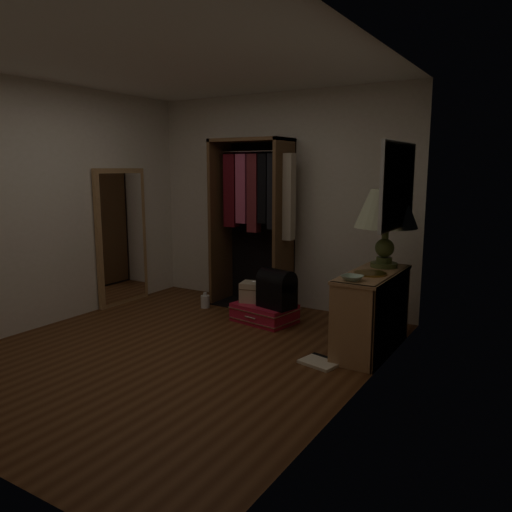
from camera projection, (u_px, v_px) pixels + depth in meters
name	position (u px, v px, depth m)	size (l,w,h in m)	color
ground	(176.00, 352.00, 4.68)	(4.00, 4.00, 0.00)	#532F17
room_walls	(181.00, 191.00, 4.42)	(3.52, 4.02, 2.60)	silver
console_bookshelf	(372.00, 309.00, 4.70)	(0.42, 1.12, 0.75)	#A87A51
open_wardrobe	(256.00, 208.00, 6.06)	(1.06, 0.50, 2.05)	brown
floor_mirror	(122.00, 237.00, 6.25)	(0.06, 0.80, 1.70)	#AA8052
pink_suitcase	(264.00, 313.00, 5.59)	(0.74, 0.58, 0.20)	red
train_case	(256.00, 292.00, 5.65)	(0.38, 0.30, 0.24)	#C1B194
black_bag	(277.00, 288.00, 5.41)	(0.44, 0.34, 0.43)	black
table_lamp	(386.00, 210.00, 4.78)	(0.78, 0.78, 0.75)	#455629
brass_tray	(370.00, 273.00, 4.53)	(0.32, 0.32, 0.02)	olive
ceramic_bowl	(352.00, 278.00, 4.28)	(0.18, 0.18, 0.04)	#A6C7AE
white_jug	(205.00, 301.00, 6.16)	(0.12, 0.12, 0.19)	silver
floor_book	(321.00, 362.00, 4.41)	(0.37, 0.32, 0.03)	beige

